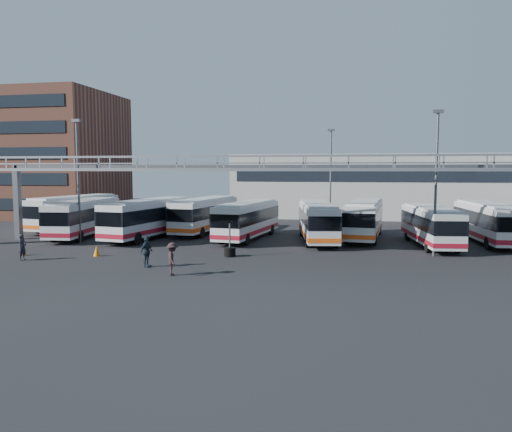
% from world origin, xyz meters
% --- Properties ---
extents(ground, '(140.00, 140.00, 0.00)m').
position_xyz_m(ground, '(0.00, 0.00, 0.00)').
color(ground, black).
rests_on(ground, ground).
extents(gantry, '(51.40, 5.15, 7.10)m').
position_xyz_m(gantry, '(0.00, 5.87, 5.51)').
color(gantry, gray).
rests_on(gantry, ground).
extents(apartment_building, '(18.00, 15.00, 16.00)m').
position_xyz_m(apartment_building, '(-34.00, 30.00, 8.00)').
color(apartment_building, brown).
rests_on(apartment_building, ground).
extents(warehouse, '(42.00, 14.00, 8.00)m').
position_xyz_m(warehouse, '(12.00, 38.00, 4.00)').
color(warehouse, '#9E9E99').
rests_on(warehouse, ground).
extents(light_pole_left, '(0.70, 0.35, 10.21)m').
position_xyz_m(light_pole_left, '(-16.00, 8.00, 5.73)').
color(light_pole_left, '#4C4F54').
rests_on(light_pole_left, ground).
extents(light_pole_mid, '(0.70, 0.35, 10.21)m').
position_xyz_m(light_pole_mid, '(12.00, 7.00, 5.73)').
color(light_pole_mid, '#4C4F54').
rests_on(light_pole_mid, ground).
extents(light_pole_back, '(0.70, 0.35, 10.21)m').
position_xyz_m(light_pole_back, '(4.00, 22.00, 5.73)').
color(light_pole_back, '#4C4F54').
rests_on(light_pole_back, ground).
extents(bus_0, '(4.33, 11.63, 3.45)m').
position_xyz_m(bus_0, '(-21.37, 16.11, 1.91)').
color(bus_0, silver).
rests_on(bus_0, ground).
extents(bus_1, '(3.69, 11.28, 3.36)m').
position_xyz_m(bus_1, '(-17.62, 11.51, 1.86)').
color(bus_1, silver).
rests_on(bus_1, ground).
extents(bus_2, '(4.42, 11.70, 3.47)m').
position_xyz_m(bus_2, '(-11.47, 11.68, 1.92)').
color(bus_2, silver).
rests_on(bus_2, ground).
extents(bus_3, '(3.82, 11.34, 3.38)m').
position_xyz_m(bus_3, '(-7.68, 16.39, 1.87)').
color(bus_3, silver).
rests_on(bus_3, ground).
extents(bus_4, '(3.89, 11.07, 3.29)m').
position_xyz_m(bus_4, '(-2.73, 12.89, 1.82)').
color(bus_4, silver).
rests_on(bus_4, ground).
extents(bus_5, '(4.34, 11.12, 3.30)m').
position_xyz_m(bus_5, '(3.40, 12.64, 1.82)').
color(bus_5, silver).
rests_on(bus_5, ground).
extents(bus_6, '(3.68, 11.34, 3.38)m').
position_xyz_m(bus_6, '(7.32, 15.07, 1.87)').
color(bus_6, silver).
rests_on(bus_6, ground).
extents(bus_7, '(3.65, 10.60, 3.15)m').
position_xyz_m(bus_7, '(12.44, 11.81, 1.74)').
color(bus_7, silver).
rests_on(bus_7, ground).
extents(bus_8, '(3.48, 11.23, 3.36)m').
position_xyz_m(bus_8, '(17.31, 14.29, 1.86)').
color(bus_8, silver).
rests_on(bus_8, ground).
extents(pedestrian_a, '(0.45, 0.66, 1.79)m').
position_xyz_m(pedestrian_a, '(-15.44, -0.14, 0.89)').
color(pedestrian_a, black).
rests_on(pedestrian_a, ground).
extents(pedestrian_c, '(1.15, 1.43, 1.92)m').
position_xyz_m(pedestrian_c, '(-3.81, -2.72, 0.96)').
color(pedestrian_c, black).
rests_on(pedestrian_c, ground).
extents(pedestrian_d, '(0.69, 1.22, 1.95)m').
position_xyz_m(pedestrian_d, '(-6.29, -0.71, 0.98)').
color(pedestrian_d, '#1A282F').
rests_on(pedestrian_d, ground).
extents(cone_left, '(0.50, 0.50, 0.72)m').
position_xyz_m(cone_left, '(-16.71, 1.60, 0.36)').
color(cone_left, orange).
rests_on(cone_left, ground).
extents(cone_right, '(0.57, 0.57, 0.74)m').
position_xyz_m(cone_right, '(-11.42, 2.39, 0.37)').
color(cone_right, orange).
rests_on(cone_right, ground).
extents(tire_stack, '(0.82, 0.82, 2.33)m').
position_xyz_m(tire_stack, '(-2.12, 4.03, 0.39)').
color(tire_stack, black).
rests_on(tire_stack, ground).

